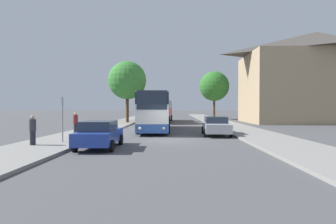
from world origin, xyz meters
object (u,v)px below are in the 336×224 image
object	(u,v)px
tree_left_far	(127,81)
tree_right_near	(214,86)
bus_middle	(162,110)
tree_left_near	(127,80)
pedestrian_waiting_far	(33,130)
parked_car_right_near	(216,126)
parked_car_left_curb	(100,134)
pedestrian_waiting_near	(76,123)
bus_stop_sign	(62,114)
bus_front	(154,111)

from	to	relation	value
tree_left_far	tree_right_near	bearing A→B (deg)	26.95
bus_middle	tree_left_near	world-z (taller)	tree_left_near
bus_middle	pedestrian_waiting_far	distance (m)	26.70
pedestrian_waiting_far	parked_car_right_near	bearing A→B (deg)	-8.60
parked_car_left_curb	pedestrian_waiting_near	world-z (taller)	pedestrian_waiting_near
tree_left_far	tree_right_near	world-z (taller)	tree_left_far
parked_car_left_curb	tree_right_near	distance (m)	36.18
bus_stop_sign	tree_left_near	xyz separation A→B (m)	(0.34, 20.57, 4.14)
parked_car_right_near	tree_left_far	bearing A→B (deg)	-58.64
tree_left_far	bus_middle	bearing A→B (deg)	-3.01
parked_car_left_curb	bus_stop_sign	bearing A→B (deg)	151.09
bus_front	bus_stop_sign	xyz separation A→B (m)	(-4.91, -9.54, -0.04)
tree_right_near	pedestrian_waiting_near	bearing A→B (deg)	-118.54
bus_stop_sign	tree_left_far	xyz separation A→B (m)	(-0.50, 24.96, 4.47)
parked_car_left_curb	parked_car_right_near	size ratio (longest dim) A/B	0.88
bus_middle	bus_stop_sign	world-z (taller)	bus_middle
parked_car_right_near	tree_left_near	bearing A→B (deg)	-54.34
bus_stop_sign	pedestrian_waiting_near	bearing A→B (deg)	101.39
bus_stop_sign	parked_car_right_near	bearing A→B (deg)	27.66
pedestrian_waiting_near	tree_left_far	xyz separation A→B (m)	(0.42, 20.38, 5.31)
parked_car_right_near	pedestrian_waiting_near	xyz separation A→B (m)	(-11.09, -0.75, 0.23)
parked_car_left_curb	tree_left_far	bearing A→B (deg)	95.91
bus_stop_sign	tree_left_far	size ratio (longest dim) A/B	0.31
pedestrian_waiting_near	pedestrian_waiting_far	distance (m)	5.89
parked_car_right_near	bus_stop_sign	distance (m)	11.53
parked_car_left_curb	pedestrian_waiting_near	distance (m)	6.99
parked_car_right_near	tree_right_near	size ratio (longest dim) A/B	0.53
pedestrian_waiting_far	bus_stop_sign	bearing A→B (deg)	10.38
bus_middle	parked_car_right_near	world-z (taller)	bus_middle
pedestrian_waiting_near	parked_car_left_curb	bearing A→B (deg)	-4.79
parked_car_left_curb	tree_left_near	world-z (taller)	tree_left_near
pedestrian_waiting_far	bus_front	bearing A→B (deg)	21.86
bus_stop_sign	tree_left_far	bearing A→B (deg)	91.14
pedestrian_waiting_near	tree_left_near	xyz separation A→B (m)	(1.26, 16.00, 4.98)
pedestrian_waiting_near	tree_left_near	bearing A→B (deg)	139.79
bus_stop_sign	pedestrian_waiting_far	size ratio (longest dim) A/B	1.66
parked_car_left_curb	parked_car_right_near	world-z (taller)	parked_car_left_curb
pedestrian_waiting_near	pedestrian_waiting_far	world-z (taller)	pedestrian_waiting_near
bus_middle	tree_right_near	size ratio (longest dim) A/B	1.31
tree_right_near	bus_stop_sign	bearing A→B (deg)	-113.69
bus_middle	tree_left_near	size ratio (longest dim) A/B	1.34
bus_front	parked_car_left_curb	bearing A→B (deg)	-103.79
bus_front	parked_car_right_near	world-z (taller)	bus_front
parked_car_right_near	tree_right_near	bearing A→B (deg)	-95.69
bus_front	bus_middle	world-z (taller)	bus_front
parked_car_right_near	tree_left_far	size ratio (longest dim) A/B	0.52
tree_left_far	pedestrian_waiting_near	bearing A→B (deg)	-91.19
parked_car_right_near	bus_front	bearing A→B (deg)	-35.82
bus_middle	pedestrian_waiting_far	size ratio (longest dim) A/B	6.85
parked_car_right_near	bus_stop_sign	size ratio (longest dim) A/B	1.68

